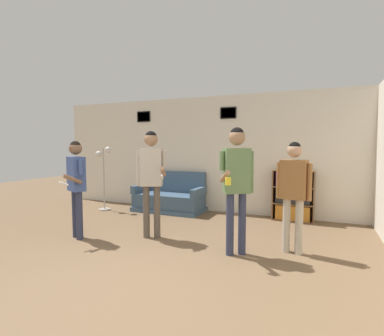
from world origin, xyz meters
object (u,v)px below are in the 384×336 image
at_px(person_player_foreground_center, 151,172).
at_px(person_spectator_near_bookshelf, 294,186).
at_px(drinking_cup, 301,168).
at_px(bookshelf, 293,196).
at_px(couch, 170,198).
at_px(person_player_foreground_left, 76,179).
at_px(floor_lamp, 104,169).
at_px(person_watcher_holding_cup, 237,176).

height_order(person_player_foreground_center, person_spectator_near_bookshelf, person_player_foreground_center).
bearing_deg(drinking_cup, bookshelf, -179.91).
bearing_deg(couch, person_spectator_near_bookshelf, -31.24).
bearing_deg(person_player_foreground_left, bookshelf, 39.68).
bearing_deg(drinking_cup, couch, -176.21).
relative_size(bookshelf, person_player_foreground_center, 0.59).
bearing_deg(drinking_cup, person_player_foreground_left, -141.54).
relative_size(bookshelf, floor_lamp, 0.69).
distance_m(couch, person_watcher_holding_cup, 3.20).
relative_size(couch, person_watcher_holding_cup, 0.91).
xyz_separation_m(person_watcher_holding_cup, person_spectator_near_bookshelf, (0.73, 0.40, -0.15)).
bearing_deg(person_player_foreground_center, drinking_cup, 43.94).
bearing_deg(drinking_cup, person_watcher_holding_cup, -106.87).
bearing_deg(person_watcher_holding_cup, bookshelf, 76.38).
bearing_deg(person_player_foreground_center, floor_lamp, 146.92).
bearing_deg(person_spectator_near_bookshelf, person_player_foreground_center, -175.35).
bearing_deg(couch, drinking_cup, 3.79).
bearing_deg(drinking_cup, person_player_foreground_center, -136.06).
height_order(bookshelf, person_spectator_near_bookshelf, person_spectator_near_bookshelf).
bearing_deg(person_player_foreground_center, person_player_foreground_left, -155.30).
height_order(bookshelf, person_player_foreground_center, person_player_foreground_center).
height_order(floor_lamp, person_player_foreground_center, person_player_foreground_center).
bearing_deg(bookshelf, drinking_cup, 0.09).
bearing_deg(floor_lamp, person_spectator_near_bookshelf, -15.60).
xyz_separation_m(bookshelf, floor_lamp, (-4.27, -0.73, 0.47)).
distance_m(bookshelf, drinking_cup, 0.60).
distance_m(couch, floor_lamp, 1.74).
xyz_separation_m(couch, person_watcher_holding_cup, (2.20, -2.18, 0.83)).
xyz_separation_m(person_player_foreground_left, drinking_cup, (3.37, 2.68, 0.11)).
xyz_separation_m(couch, person_spectator_near_bookshelf, (2.93, -1.78, 0.68)).
xyz_separation_m(couch, person_player_foreground_center, (0.68, -1.96, 0.82)).
relative_size(floor_lamp, person_spectator_near_bookshelf, 0.95).
xyz_separation_m(floor_lamp, person_spectator_near_bookshelf, (4.43, -1.24, -0.01)).
bearing_deg(floor_lamp, couch, 19.87).
bearing_deg(person_watcher_holding_cup, floor_lamp, 156.17).
distance_m(person_spectator_near_bookshelf, drinking_cup, 1.98).
height_order(bookshelf, person_watcher_holding_cup, person_watcher_holding_cup).
height_order(bookshelf, person_player_foreground_left, person_player_foreground_left).
relative_size(person_player_foreground_center, drinking_cup, 16.05).
xyz_separation_m(person_player_foreground_left, person_watcher_holding_cup, (2.65, 0.31, 0.13)).
relative_size(couch, drinking_cup, 14.75).
height_order(floor_lamp, drinking_cup, floor_lamp).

